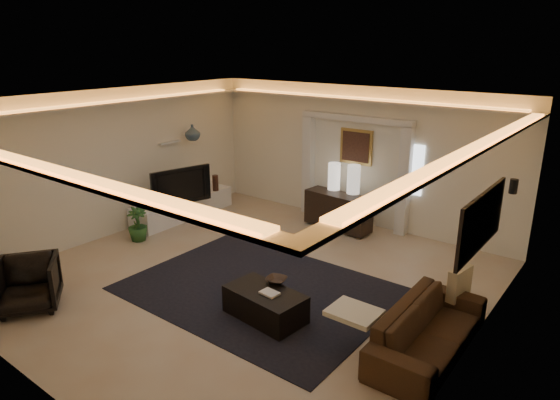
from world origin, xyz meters
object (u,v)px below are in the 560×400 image
Objects in this scene: coffee_table at (265,305)px; console at (338,211)px; sofa at (429,330)px; armchair at (28,284)px.

console is at bearing 111.63° from coffee_table.
console is at bearing 45.42° from sofa.
coffee_table is (-2.13, -0.62, -0.11)m from sofa.
console reaches higher than armchair.
armchair is at bearing -141.08° from coffee_table.
coffee_table is 3.47m from armchair.
coffee_table is at bearing -69.26° from console.
coffee_table is at bearing -21.15° from armchair.
console is 5.85m from armchair.
coffee_table is 1.37× the size of armchair.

